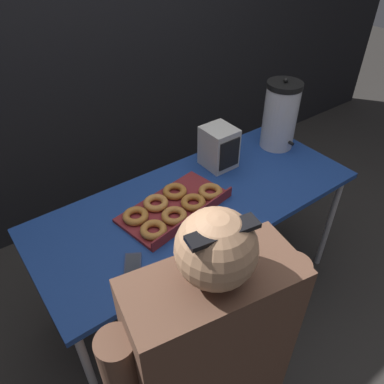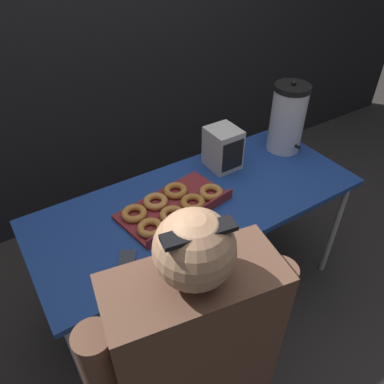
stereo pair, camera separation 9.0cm
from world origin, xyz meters
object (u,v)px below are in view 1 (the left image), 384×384
(cell_phone, at_px, (133,268))
(person_seated, at_px, (209,371))
(space_heater, at_px, (219,147))
(donut_box, at_px, (174,207))
(coffee_urn, at_px, (280,115))

(cell_phone, bearing_deg, person_seated, -55.67)
(cell_phone, relative_size, person_seated, 0.13)
(space_heater, bearing_deg, person_seated, -131.08)
(donut_box, relative_size, coffee_urn, 1.36)
(coffee_urn, height_order, person_seated, person_seated)
(donut_box, xyz_separation_m, space_heater, (0.40, 0.17, 0.09))
(coffee_urn, relative_size, space_heater, 1.83)
(coffee_urn, distance_m, cell_phone, 1.17)
(space_heater, relative_size, person_seated, 0.17)
(donut_box, relative_size, person_seated, 0.42)
(coffee_urn, bearing_deg, person_seated, -145.24)
(cell_phone, xyz_separation_m, space_heater, (0.72, 0.35, 0.10))
(cell_phone, height_order, person_seated, person_seated)
(cell_phone, height_order, space_heater, space_heater)
(space_heater, height_order, person_seated, person_seated)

